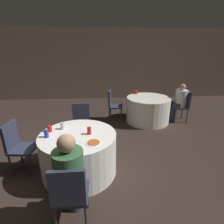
# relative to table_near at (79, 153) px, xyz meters

# --- Properties ---
(ground_plane) EXTENTS (16.00, 16.00, 0.00)m
(ground_plane) POSITION_rel_table_near_xyz_m (0.08, -0.02, -0.36)
(ground_plane) COLOR #332621
(wall_back) EXTENTS (16.00, 0.06, 2.80)m
(wall_back) POSITION_rel_table_near_xyz_m (0.08, 4.82, 1.04)
(wall_back) COLOR gray
(wall_back) RESTS_ON ground_plane
(table_near) EXTENTS (1.27, 1.27, 0.72)m
(table_near) POSITION_rel_table_near_xyz_m (0.00, 0.00, 0.00)
(table_near) COLOR white
(table_near) RESTS_ON ground_plane
(table_far) EXTENTS (1.24, 1.24, 0.72)m
(table_far) POSITION_rel_table_near_xyz_m (1.76, 2.14, 0.00)
(table_far) COLOR white
(table_far) RESTS_ON ground_plane
(chair_near_west) EXTENTS (0.44, 0.44, 0.90)m
(chair_near_west) POSITION_rel_table_near_xyz_m (-1.04, 0.10, 0.18)
(chair_near_west) COLOR #2D3347
(chair_near_west) RESTS_ON ground_plane
(chair_near_north) EXTENTS (0.42, 0.42, 0.90)m
(chair_near_north) POSITION_rel_table_near_xyz_m (-0.05, 1.05, 0.18)
(chair_near_north) COLOR #2D3347
(chair_near_north) RESTS_ON ground_plane
(chair_near_south) EXTENTS (0.41, 0.41, 0.90)m
(chair_near_south) POSITION_rel_table_near_xyz_m (0.02, -1.05, 0.18)
(chair_near_south) COLOR #2D3347
(chair_near_south) RESTS_ON ground_plane
(chair_far_east) EXTENTS (0.42, 0.42, 0.90)m
(chair_far_east) POSITION_rel_table_near_xyz_m (2.80, 2.10, 0.18)
(chair_far_east) COLOR #2D3347
(chair_far_east) RESTS_ON ground_plane
(chair_far_west) EXTENTS (0.46, 0.46, 0.90)m
(chair_far_west) POSITION_rel_table_near_xyz_m (0.74, 2.30, 0.18)
(chair_far_west) COLOR #2D3347
(chair_far_west) RESTS_ON ground_plane
(person_white_shirt) EXTENTS (0.51, 0.34, 1.11)m
(person_white_shirt) POSITION_rel_table_near_xyz_m (2.63, 2.10, 0.20)
(person_white_shirt) COLOR #33384C
(person_white_shirt) RESTS_ON ground_plane
(person_green_jacket) EXTENTS (0.34, 0.51, 1.21)m
(person_green_jacket) POSITION_rel_table_near_xyz_m (0.01, -0.89, 0.25)
(person_green_jacket) COLOR #33384C
(person_green_jacket) RESTS_ON ground_plane
(pizza_plate_near) EXTENTS (0.23, 0.23, 0.02)m
(pizza_plate_near) POSITION_rel_table_near_xyz_m (0.27, -0.30, 0.37)
(pizza_plate_near) COLOR white
(pizza_plate_near) RESTS_ON table_near
(soda_can_red) EXTENTS (0.07, 0.07, 0.12)m
(soda_can_red) POSITION_rel_table_near_xyz_m (0.19, -0.00, 0.42)
(soda_can_red) COLOR red
(soda_can_red) RESTS_ON table_near
(soda_can_silver) EXTENTS (0.07, 0.07, 0.12)m
(soda_can_silver) POSITION_rel_table_near_xyz_m (-0.28, 0.22, 0.42)
(soda_can_silver) COLOR silver
(soda_can_silver) RESTS_ON table_near
(soda_can_blue) EXTENTS (0.07, 0.07, 0.12)m
(soda_can_blue) POSITION_rel_table_near_xyz_m (-0.48, -0.06, 0.42)
(soda_can_blue) COLOR #1E38A5
(soda_can_blue) RESTS_ON table_near
(cup_near) EXTENTS (0.07, 0.07, 0.11)m
(cup_near) POSITION_rel_table_near_xyz_m (-0.48, 0.14, 0.41)
(cup_near) COLOR red
(cup_near) RESTS_ON table_near
(cup_far) EXTENTS (0.08, 0.08, 0.10)m
(cup_far) POSITION_rel_table_near_xyz_m (1.49, 2.59, 0.41)
(cup_far) COLOR red
(cup_far) RESTS_ON table_far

